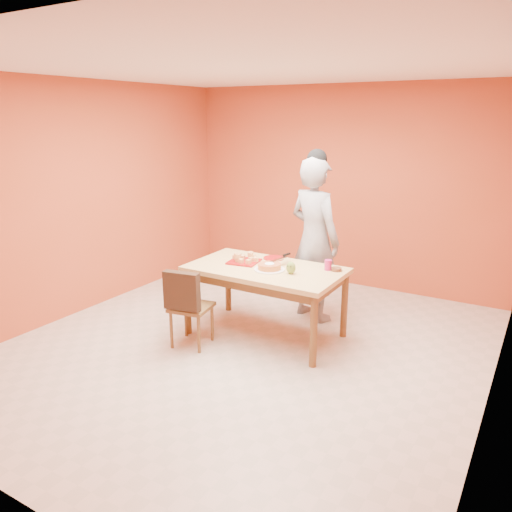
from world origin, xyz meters
The scene contains 17 objects.
floor centered at (0.00, 0.00, 0.00)m, with size 5.00×5.00×0.00m, color #BEB5A2.
ceiling centered at (0.00, 0.00, 2.70)m, with size 5.00×5.00×0.00m, color white.
wall_back centered at (0.00, 2.50, 1.35)m, with size 4.50×4.50×0.00m, color #B84A2A.
wall_left centered at (-2.25, 0.00, 1.35)m, with size 5.00×5.00×0.00m, color #B84A2A.
wall_right centered at (2.25, 0.00, 1.35)m, with size 5.00×5.00×0.00m, color #B84A2A.
dining_table centered at (0.02, 0.39, 0.67)m, with size 1.60×0.90×0.76m.
dining_chair centered at (-0.51, -0.22, 0.43)m, with size 0.45×0.51×0.84m.
pastry_pile centered at (-0.28, 0.43, 0.82)m, with size 0.28×0.28×0.09m, color #E89C63, non-canonical shape.
person centered at (0.23, 1.12, 0.93)m, with size 0.68×0.45×1.86m, color gray.
pastry_platter centered at (-0.28, 0.43, 0.77)m, with size 0.31×0.31×0.02m, color maroon.
red_dinner_plate centered at (-0.07, 0.72, 0.77)m, with size 0.23×0.23×0.01m, color maroon.
white_cake_plate centered at (0.10, 0.32, 0.77)m, with size 0.31×0.31×0.01m, color white.
sponge_cake centered at (0.10, 0.32, 0.80)m, with size 0.24×0.24×0.05m, color orange.
cake_server centered at (0.11, 0.50, 0.83)m, with size 0.05×0.25×0.01m, color silver.
egg_ornament centered at (0.34, 0.33, 0.82)m, with size 0.10×0.08×0.12m, color olive.
magenta_glass centered at (0.61, 0.64, 0.81)m, with size 0.07×0.07×0.11m, color #B41B67.
checker_tin centered at (0.70, 0.65, 0.78)m, with size 0.11×0.11×0.03m, color #34170E.
Camera 1 is at (2.48, -3.93, 2.28)m, focal length 35.00 mm.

